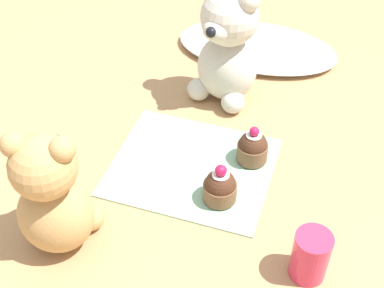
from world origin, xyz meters
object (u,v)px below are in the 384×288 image
object	(u,v)px
cupcake_near_cream_bear	(253,147)
juice_glass	(310,256)
cupcake_near_tan_bear	(220,187)
teddy_bear_cream	(226,47)
teddy_bear_tan	(52,196)

from	to	relation	value
cupcake_near_cream_bear	juice_glass	xyz separation A→B (m)	(0.13, -0.20, 0.01)
cupcake_near_cream_bear	cupcake_near_tan_bear	xyz separation A→B (m)	(-0.03, -0.11, -0.00)
teddy_bear_cream	cupcake_near_tan_bear	world-z (taller)	teddy_bear_cream
teddy_bear_tan	juice_glass	distance (m)	0.37
teddy_bear_cream	juice_glass	xyz separation A→B (m)	(0.23, -0.36, -0.07)
teddy_bear_cream	teddy_bear_tan	bearing A→B (deg)	-94.40
teddy_bear_cream	juice_glass	size ratio (longest dim) A/B	2.96
teddy_bear_cream	juice_glass	bearing A→B (deg)	-44.51
juice_glass	cupcake_near_cream_bear	bearing A→B (deg)	123.25
teddy_bear_cream	cupcake_near_tan_bear	xyz separation A→B (m)	(0.07, -0.27, -0.08)
juice_glass	cupcake_near_tan_bear	bearing A→B (deg)	149.49
cupcake_near_cream_bear	cupcake_near_tan_bear	world-z (taller)	cupcake_near_tan_bear
teddy_bear_tan	cupcake_near_cream_bear	xyz separation A→B (m)	(0.23, 0.26, -0.07)
teddy_bear_tan	juice_glass	xyz separation A→B (m)	(0.36, 0.06, -0.06)
cupcake_near_tan_bear	cupcake_near_cream_bear	bearing A→B (deg)	75.06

